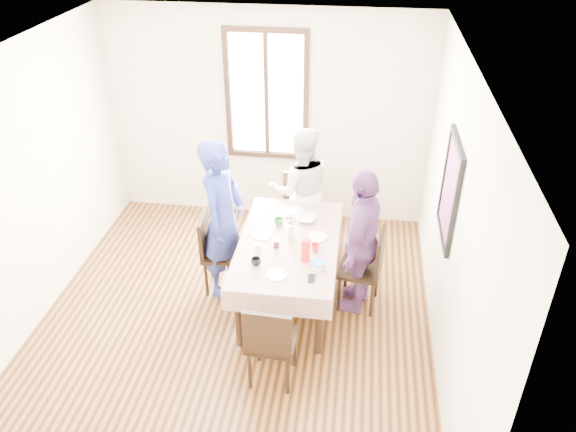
% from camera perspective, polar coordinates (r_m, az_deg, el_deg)
% --- Properties ---
extents(ground, '(4.50, 4.50, 0.00)m').
position_cam_1_polar(ground, '(5.92, -5.50, -10.77)').
color(ground, black).
rests_on(ground, ground).
extents(back_wall, '(4.00, 0.00, 4.00)m').
position_cam_1_polar(back_wall, '(7.09, -2.09, 9.86)').
color(back_wall, beige).
rests_on(back_wall, ground).
extents(right_wall, '(0.00, 4.50, 4.50)m').
position_cam_1_polar(right_wall, '(5.06, 16.37, -1.11)').
color(right_wall, beige).
rests_on(right_wall, ground).
extents(window_frame, '(1.02, 0.06, 1.62)m').
position_cam_1_polar(window_frame, '(6.96, -2.17, 12.10)').
color(window_frame, black).
rests_on(window_frame, back_wall).
extents(window_pane, '(0.90, 0.02, 1.50)m').
position_cam_1_polar(window_pane, '(6.97, -2.15, 12.12)').
color(window_pane, white).
rests_on(window_pane, back_wall).
extents(art_poster, '(0.04, 0.76, 0.96)m').
position_cam_1_polar(art_poster, '(5.21, 16.12, 2.53)').
color(art_poster, red).
rests_on(art_poster, right_wall).
extents(dining_table, '(0.89, 1.58, 0.75)m').
position_cam_1_polar(dining_table, '(5.94, 0.07, -5.71)').
color(dining_table, black).
rests_on(dining_table, ground).
extents(tablecloth, '(1.01, 1.70, 0.01)m').
position_cam_1_polar(tablecloth, '(5.71, 0.07, -2.68)').
color(tablecloth, '#521208').
rests_on(tablecloth, dining_table).
extents(chair_left, '(0.46, 0.46, 0.91)m').
position_cam_1_polar(chair_left, '(6.13, -6.62, -3.68)').
color(chair_left, black).
rests_on(chair_left, ground).
extents(chair_right, '(0.48, 0.48, 0.91)m').
position_cam_1_polar(chair_right, '(5.90, 7.29, -5.35)').
color(chair_right, black).
rests_on(chair_right, ground).
extents(chair_far, '(0.48, 0.48, 0.91)m').
position_cam_1_polar(chair_far, '(6.78, 1.29, 0.36)').
color(chair_far, black).
rests_on(chair_far, ground).
extents(chair_near, '(0.44, 0.44, 0.91)m').
position_cam_1_polar(chair_near, '(5.07, -1.61, -12.40)').
color(chair_near, black).
rests_on(chair_near, ground).
extents(person_left, '(0.54, 0.71, 1.76)m').
position_cam_1_polar(person_left, '(5.89, -6.68, -0.31)').
color(person_left, navy).
rests_on(person_left, ground).
extents(person_far, '(0.86, 0.72, 1.56)m').
position_cam_1_polar(person_far, '(6.60, 1.31, 2.68)').
color(person_far, silver).
rests_on(person_far, ground).
extents(person_right, '(0.63, 1.01, 1.60)m').
position_cam_1_polar(person_right, '(5.70, 7.32, -2.55)').
color(person_right, '#633974').
rests_on(person_right, ground).
extents(mug_black, '(0.10, 0.10, 0.08)m').
position_cam_1_polar(mug_black, '(5.38, -3.26, -4.64)').
color(mug_black, black).
rests_on(mug_black, tablecloth).
extents(mug_flag, '(0.12, 0.12, 0.08)m').
position_cam_1_polar(mug_flag, '(5.56, 2.77, -3.23)').
color(mug_flag, red).
rests_on(mug_flag, tablecloth).
extents(mug_green, '(0.10, 0.10, 0.07)m').
position_cam_1_polar(mug_green, '(5.96, -0.94, -0.56)').
color(mug_green, '#0C7226').
rests_on(mug_green, tablecloth).
extents(serving_bowl, '(0.22, 0.22, 0.05)m').
position_cam_1_polar(serving_bowl, '(6.03, 1.82, -0.31)').
color(serving_bowl, white).
rests_on(serving_bowl, tablecloth).
extents(juice_carton, '(0.08, 0.08, 0.24)m').
position_cam_1_polar(juice_carton, '(5.38, 1.79, -3.45)').
color(juice_carton, red).
rests_on(juice_carton, tablecloth).
extents(butter_tub, '(0.12, 0.12, 0.06)m').
position_cam_1_polar(butter_tub, '(5.33, 3.10, -5.09)').
color(butter_tub, white).
rests_on(butter_tub, tablecloth).
extents(jam_jar, '(0.06, 0.06, 0.08)m').
position_cam_1_polar(jam_jar, '(5.61, -1.19, -2.84)').
color(jam_jar, black).
rests_on(jam_jar, tablecloth).
extents(drinking_glass, '(0.07, 0.07, 0.10)m').
position_cam_1_polar(drinking_glass, '(5.55, -3.07, -3.21)').
color(drinking_glass, silver).
rests_on(drinking_glass, tablecloth).
extents(smartphone, '(0.07, 0.13, 0.01)m').
position_cam_1_polar(smartphone, '(5.22, 2.37, -6.34)').
color(smartphone, black).
rests_on(smartphone, tablecloth).
extents(flower_vase, '(0.07, 0.07, 0.14)m').
position_cam_1_polar(flower_vase, '(5.74, 0.26, -1.59)').
color(flower_vase, silver).
rests_on(flower_vase, tablecloth).
extents(plate_left, '(0.20, 0.20, 0.01)m').
position_cam_1_polar(plate_left, '(5.81, -2.65, -1.93)').
color(plate_left, white).
rests_on(plate_left, tablecloth).
extents(plate_right, '(0.20, 0.20, 0.01)m').
position_cam_1_polar(plate_right, '(5.78, 3.06, -2.11)').
color(plate_right, white).
rests_on(plate_right, tablecloth).
extents(plate_far, '(0.20, 0.20, 0.01)m').
position_cam_1_polar(plate_far, '(6.22, 0.66, 0.61)').
color(plate_far, white).
rests_on(plate_far, tablecloth).
extents(plate_near, '(0.20, 0.20, 0.01)m').
position_cam_1_polar(plate_near, '(5.26, -1.17, -5.94)').
color(plate_near, white).
rests_on(plate_near, tablecloth).
extents(butter_lid, '(0.12, 0.12, 0.01)m').
position_cam_1_polar(butter_lid, '(5.31, 3.11, -4.78)').
color(butter_lid, blue).
rests_on(butter_lid, butter_tub).
extents(flower_bunch, '(0.09, 0.09, 0.10)m').
position_cam_1_polar(flower_bunch, '(5.67, 0.26, -0.58)').
color(flower_bunch, yellow).
rests_on(flower_bunch, flower_vase).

